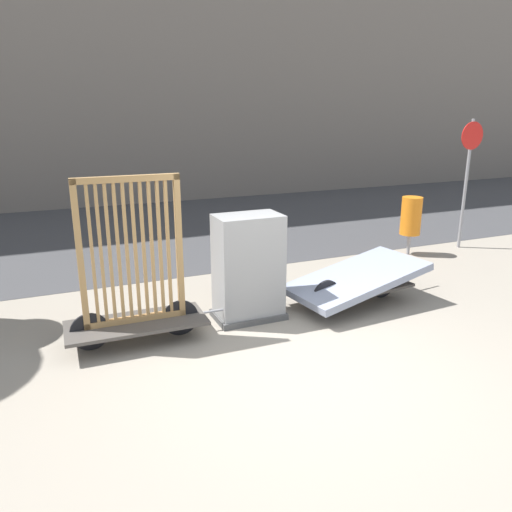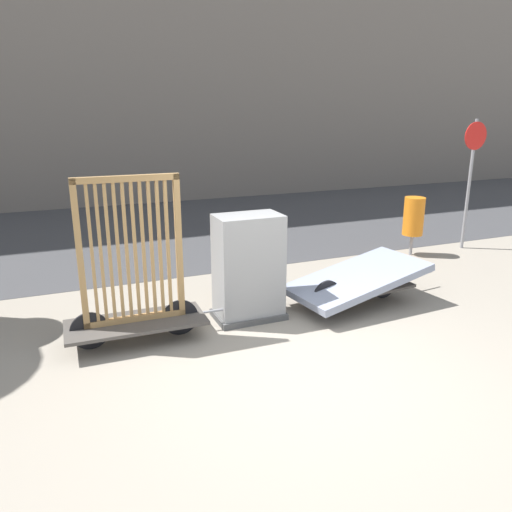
% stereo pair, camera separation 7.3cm
% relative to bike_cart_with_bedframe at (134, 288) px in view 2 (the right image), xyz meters
% --- Properties ---
extents(ground_plane, '(60.00, 60.00, 0.00)m').
position_rel_bike_cart_with_bedframe_xyz_m(ground_plane, '(1.53, -1.50, -0.67)').
color(ground_plane, gray).
extents(road_strip, '(56.00, 7.00, 0.01)m').
position_rel_bike_cart_with_bedframe_xyz_m(road_strip, '(1.53, 5.60, -0.67)').
color(road_strip, '#424244').
rests_on(road_strip, ground_plane).
extents(bike_cart_with_bedframe, '(2.33, 0.72, 1.98)m').
position_rel_bike_cart_with_bedframe_xyz_m(bike_cart_with_bedframe, '(0.00, 0.00, 0.00)').
color(bike_cart_with_bedframe, '#4C4742').
rests_on(bike_cart_with_bedframe, ground_plane).
extents(bike_cart_with_mattress, '(2.52, 1.28, 0.60)m').
position_rel_bike_cart_with_bedframe_xyz_m(bike_cart_with_mattress, '(3.07, 0.00, -0.31)').
color(bike_cart_with_mattress, '#4C4742').
rests_on(bike_cart_with_mattress, ground_plane).
extents(utility_cabinet, '(0.91, 0.59, 1.39)m').
position_rel_bike_cart_with_bedframe_xyz_m(utility_cabinet, '(1.49, 0.16, -0.02)').
color(utility_cabinet, '#4C4C4C').
rests_on(utility_cabinet, ground_plane).
extents(trash_bin, '(0.38, 0.38, 1.10)m').
position_rel_bike_cart_with_bedframe_xyz_m(trash_bin, '(5.45, 1.75, 0.07)').
color(trash_bin, gray).
rests_on(trash_bin, ground_plane).
extents(sign_post, '(0.52, 0.06, 2.50)m').
position_rel_bike_cart_with_bedframe_xyz_m(sign_post, '(6.71, 1.74, 0.93)').
color(sign_post, gray).
rests_on(sign_post, ground_plane).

